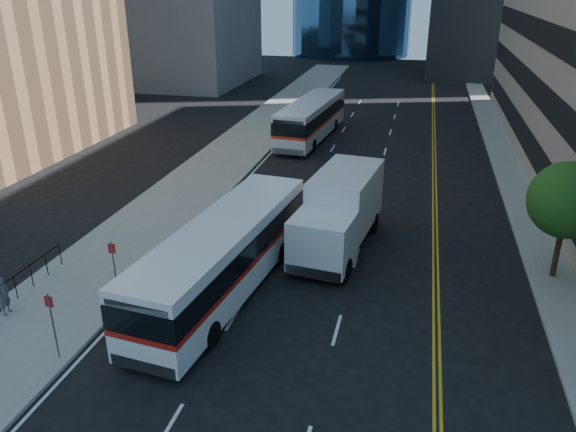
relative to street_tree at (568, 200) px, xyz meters
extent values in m
plane|color=black|center=(-9.00, -8.00, -3.64)|extent=(160.00, 160.00, 0.00)
cube|color=gray|center=(-19.50, 17.00, -3.57)|extent=(5.00, 90.00, 0.15)
cube|color=gray|center=(0.00, 17.00, -3.57)|extent=(2.00, 90.00, 0.15)
cylinder|color=#332114|center=(0.00, 0.00, -2.39)|extent=(0.24, 0.24, 2.20)
sphere|color=#154513|center=(0.00, 0.00, 0.01)|extent=(3.20, 3.20, 3.20)
cube|color=white|center=(-13.41, -4.30, -2.74)|extent=(4.03, 12.28, 1.10)
cube|color=red|center=(-13.41, -4.30, -2.08)|extent=(4.06, 12.30, 0.22)
cube|color=black|center=(-13.41, -4.30, -1.53)|extent=(4.06, 12.30, 0.90)
cube|color=white|center=(-13.41, -4.30, -0.78)|extent=(4.03, 12.28, 0.50)
cylinder|color=black|center=(-15.02, -7.74, -3.14)|extent=(0.42, 1.03, 1.00)
cylinder|color=black|center=(-12.67, -8.03, -3.14)|extent=(0.42, 1.03, 1.00)
cylinder|color=black|center=(-14.21, -0.97, -3.14)|extent=(0.42, 1.03, 1.00)
cylinder|color=black|center=(-11.85, -1.25, -3.14)|extent=(0.42, 1.03, 1.00)
cube|color=silver|center=(-14.66, 20.36, -2.75)|extent=(3.62, 12.10, 1.09)
cube|color=red|center=(-14.66, 20.36, -2.10)|extent=(3.65, 12.12, 0.22)
cube|color=black|center=(-14.66, 20.36, -1.56)|extent=(3.65, 12.12, 0.89)
cube|color=silver|center=(-14.66, 20.36, -0.81)|extent=(3.62, 12.10, 0.50)
cylinder|color=black|center=(-16.15, 16.90, -3.14)|extent=(0.38, 1.02, 0.99)
cylinder|color=black|center=(-13.81, 16.69, -3.14)|extent=(0.38, 1.02, 0.99)
cylinder|color=black|center=(-15.55, 23.63, -3.14)|extent=(0.38, 1.02, 0.99)
cylinder|color=black|center=(-13.22, 23.42, -3.14)|extent=(0.38, 1.02, 0.99)
cube|color=white|center=(-9.84, -1.86, -2.08)|extent=(2.86, 2.68, 2.25)
cube|color=black|center=(-9.98, -2.87, -1.66)|extent=(2.36, 0.37, 1.18)
cube|color=white|center=(-9.35, 1.87, -1.44)|extent=(3.23, 5.44, 2.79)
cube|color=black|center=(-9.50, 0.70, -3.05)|extent=(2.89, 7.28, 0.27)
cylinder|color=black|center=(-11.03, -1.92, -3.13)|extent=(0.43, 1.06, 1.03)
cylinder|color=black|center=(-8.71, -2.22, -3.13)|extent=(0.43, 1.06, 1.03)
cylinder|color=black|center=(-10.32, 3.40, -3.13)|extent=(0.43, 1.06, 1.03)
cylinder|color=black|center=(-8.01, 3.10, -3.13)|extent=(0.43, 1.06, 1.03)
imported|color=#4F5056|center=(-20.96, -8.02, -2.72)|extent=(0.42, 0.59, 1.55)
camera|label=1|loc=(-6.24, -23.46, 8.35)|focal=35.00mm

